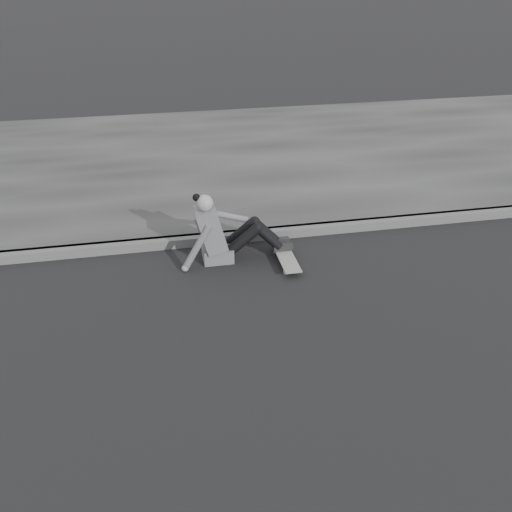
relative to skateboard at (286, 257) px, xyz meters
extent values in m
plane|color=black|center=(0.02, -1.89, -0.07)|extent=(80.00, 80.00, 0.00)
cube|color=#525252|center=(0.02, 0.69, -0.01)|extent=(24.00, 0.16, 0.12)
cube|color=#323232|center=(0.02, 3.71, -0.01)|extent=(24.00, 6.00, 0.12)
cylinder|color=gray|center=(-0.07, -0.26, -0.04)|extent=(0.03, 0.05, 0.05)
cylinder|color=gray|center=(0.07, -0.26, -0.04)|extent=(0.03, 0.05, 0.05)
cylinder|color=gray|center=(-0.07, 0.26, -0.04)|extent=(0.03, 0.05, 0.05)
cylinder|color=gray|center=(0.07, 0.26, -0.04)|extent=(0.03, 0.05, 0.05)
cube|color=#333336|center=(0.00, -0.26, -0.02)|extent=(0.16, 0.04, 0.03)
cube|color=#333336|center=(0.00, 0.26, -0.02)|extent=(0.16, 0.04, 0.03)
cube|color=slate|center=(0.00, 0.00, 0.01)|extent=(0.20, 0.78, 0.02)
cube|color=#5A5A5D|center=(-0.80, 0.25, 0.02)|extent=(0.36, 0.34, 0.18)
cube|color=#5A5A5D|center=(-0.87, 0.25, 0.36)|extent=(0.37, 0.40, 0.57)
cube|color=#5A5A5D|center=(-1.00, 0.25, 0.48)|extent=(0.14, 0.30, 0.20)
cylinder|color=gray|center=(-0.92, 0.25, 0.60)|extent=(0.09, 0.09, 0.08)
sphere|color=gray|center=(-0.93, 0.25, 0.69)|extent=(0.20, 0.20, 0.20)
sphere|color=black|center=(-1.02, 0.27, 0.76)|extent=(0.09, 0.09, 0.09)
cylinder|color=black|center=(-0.49, 0.16, 0.21)|extent=(0.43, 0.13, 0.39)
cylinder|color=black|center=(-0.49, 0.34, 0.21)|extent=(0.43, 0.13, 0.39)
cylinder|color=black|center=(-0.19, 0.16, 0.21)|extent=(0.35, 0.11, 0.36)
cylinder|color=black|center=(-0.19, 0.34, 0.21)|extent=(0.35, 0.11, 0.36)
sphere|color=black|center=(-0.32, 0.16, 0.35)|extent=(0.13, 0.13, 0.13)
sphere|color=black|center=(-0.32, 0.34, 0.35)|extent=(0.13, 0.13, 0.13)
cube|color=black|center=(0.00, 0.16, 0.05)|extent=(0.24, 0.08, 0.07)
cube|color=black|center=(0.00, 0.34, 0.05)|extent=(0.24, 0.08, 0.07)
cylinder|color=#5A5A5D|center=(-1.07, 0.04, 0.22)|extent=(0.38, 0.08, 0.58)
sphere|color=gray|center=(-1.22, 0.03, -0.03)|extent=(0.08, 0.08, 0.08)
cylinder|color=#5A5A5D|center=(-0.63, 0.41, 0.42)|extent=(0.48, 0.08, 0.21)
camera|label=1|loc=(-1.53, -5.83, 3.38)|focal=40.00mm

